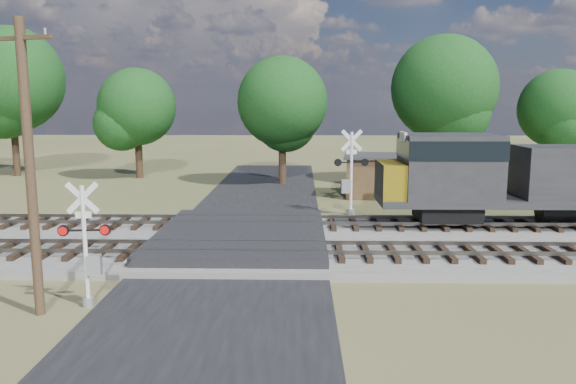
{
  "coord_description": "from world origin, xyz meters",
  "views": [
    {
      "loc": [
        2.52,
        -22.65,
        5.99
      ],
      "look_at": [
        1.94,
        2.0,
        2.03
      ],
      "focal_mm": 35.0,
      "sensor_mm": 36.0,
      "label": 1
    }
  ],
  "objects_px": {
    "crossing_signal_near": "(88,256)",
    "crossing_signal_far": "(349,180)",
    "equipment_shed": "(375,175)",
    "utility_pole": "(29,163)"
  },
  "relations": [
    {
      "from": "crossing_signal_near",
      "to": "utility_pole",
      "type": "bearing_deg",
      "value": -158.41
    },
    {
      "from": "crossing_signal_far",
      "to": "equipment_shed",
      "type": "height_order",
      "value": "crossing_signal_far"
    },
    {
      "from": "equipment_shed",
      "to": "crossing_signal_far",
      "type": "bearing_deg",
      "value": -102.94
    },
    {
      "from": "utility_pole",
      "to": "crossing_signal_near",
      "type": "bearing_deg",
      "value": 45.25
    },
    {
      "from": "crossing_signal_far",
      "to": "utility_pole",
      "type": "xyz_separation_m",
      "value": [
        -10.01,
        -14.54,
        2.45
      ]
    },
    {
      "from": "crossing_signal_near",
      "to": "crossing_signal_far",
      "type": "bearing_deg",
      "value": 51.38
    },
    {
      "from": "crossing_signal_near",
      "to": "equipment_shed",
      "type": "bearing_deg",
      "value": 55.04
    },
    {
      "from": "crossing_signal_near",
      "to": "utility_pole",
      "type": "xyz_separation_m",
      "value": [
        -1.22,
        -0.65,
        2.8
      ]
    },
    {
      "from": "crossing_signal_near",
      "to": "equipment_shed",
      "type": "xyz_separation_m",
      "value": [
        10.97,
        20.09,
        -0.2
      ]
    },
    {
      "from": "crossing_signal_far",
      "to": "utility_pole",
      "type": "distance_m",
      "value": 17.82
    }
  ]
}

